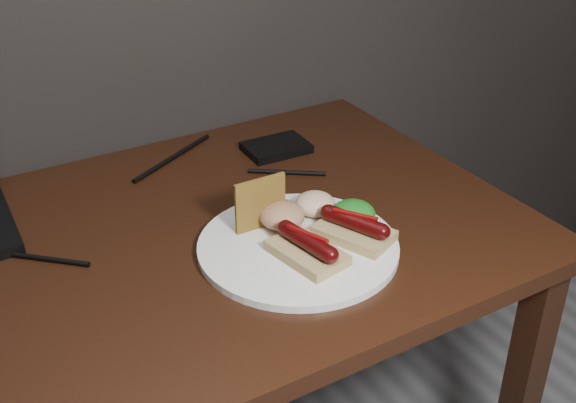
% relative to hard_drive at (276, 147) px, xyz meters
% --- Properties ---
extents(desk, '(1.40, 0.70, 0.75)m').
position_rel_hard_drive_xyz_m(desk, '(-0.44, -0.20, -0.10)').
color(desk, black).
rests_on(desk, ground).
extents(hard_drive, '(0.12, 0.09, 0.02)m').
position_rel_hard_drive_xyz_m(hard_drive, '(0.00, 0.00, 0.00)').
color(hard_drive, black).
rests_on(hard_drive, desk).
extents(desk_cables, '(1.04, 0.34, 0.01)m').
position_rel_hard_drive_xyz_m(desk_cables, '(-0.44, -0.06, -0.00)').
color(desk_cables, black).
rests_on(desk_cables, desk).
extents(plate, '(0.38, 0.38, 0.01)m').
position_rel_hard_drive_xyz_m(plate, '(-0.14, -0.31, -0.00)').
color(plate, white).
rests_on(plate, desk).
extents(bread_sausage_center, '(0.09, 0.13, 0.04)m').
position_rel_hard_drive_xyz_m(bread_sausage_center, '(-0.15, -0.35, 0.02)').
color(bread_sausage_center, tan).
rests_on(bread_sausage_center, plate).
extents(bread_sausage_right, '(0.11, 0.13, 0.04)m').
position_rel_hard_drive_xyz_m(bread_sausage_right, '(-0.06, -0.34, 0.02)').
color(bread_sausage_right, tan).
rests_on(bread_sausage_right, plate).
extents(crispbread, '(0.08, 0.01, 0.08)m').
position_rel_hard_drive_xyz_m(crispbread, '(-0.17, -0.24, 0.05)').
color(crispbread, olive).
rests_on(crispbread, plate).
extents(salad_greens, '(0.07, 0.07, 0.04)m').
position_rel_hard_drive_xyz_m(salad_greens, '(-0.04, -0.31, 0.02)').
color(salad_greens, '#105110').
rests_on(salad_greens, plate).
extents(salsa_mound, '(0.07, 0.07, 0.04)m').
position_rel_hard_drive_xyz_m(salsa_mound, '(-0.14, -0.26, 0.02)').
color(salsa_mound, maroon).
rests_on(salsa_mound, plate).
extents(coleslaw_mound, '(0.06, 0.06, 0.04)m').
position_rel_hard_drive_xyz_m(coleslaw_mound, '(-0.07, -0.25, 0.02)').
color(coleslaw_mound, '#EBE6CA').
rests_on(coleslaw_mound, plate).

